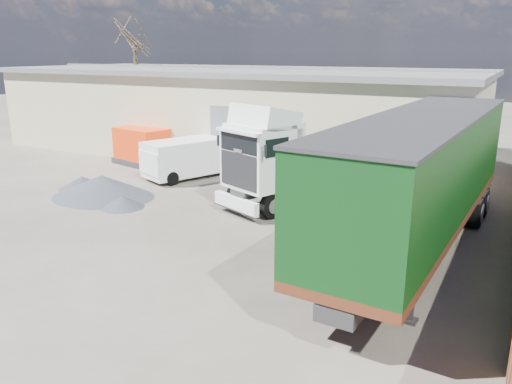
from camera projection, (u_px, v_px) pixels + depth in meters
The scene contains 8 objects.
ground at pixel (149, 242), 17.32m from camera, with size 120.00×120.00×0.00m, color #272520.
warehouse at pixel (236, 110), 32.86m from camera, with size 30.60×12.60×5.42m.
bare_tree at pixel (134, 31), 40.36m from camera, with size 4.00×4.00×9.60m.
tractor_unit at pixel (276, 164), 20.77m from camera, with size 4.61×6.89×4.40m.
box_trailer at pixel (422, 171), 15.58m from camera, with size 3.55×13.74×4.53m.
panel_van at pixel (187, 158), 25.89m from camera, with size 3.59×5.22×1.98m.
orange_skip at pixel (143, 148), 28.99m from camera, with size 3.74×2.76×2.12m.
gravel_heap at pixel (101, 186), 22.58m from camera, with size 6.10×5.43×1.01m.
Camera 1 is at (11.06, -12.40, 6.39)m, focal length 35.00 mm.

